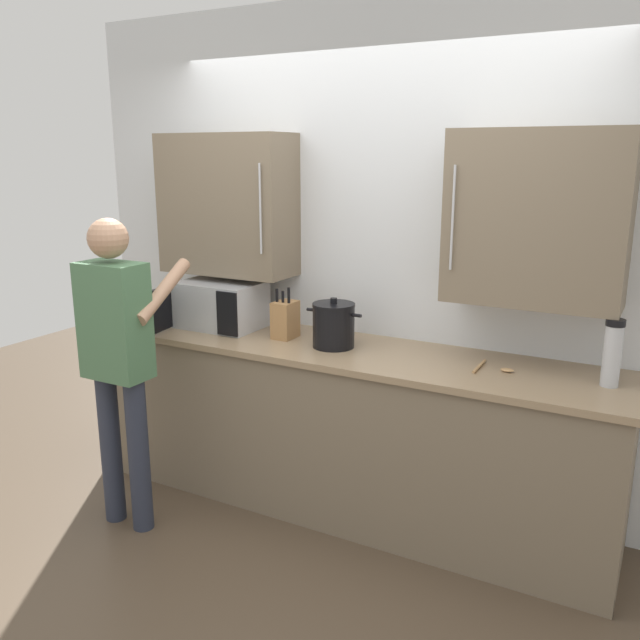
% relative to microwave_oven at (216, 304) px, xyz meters
% --- Properties ---
extents(ground_plane, '(9.13, 9.13, 0.00)m').
position_rel_microwave_oven_xyz_m(ground_plane, '(0.90, -0.67, -1.08)').
color(ground_plane, '#4C3D2D').
extents(back_wall_tiled, '(3.87, 0.44, 2.77)m').
position_rel_microwave_oven_xyz_m(back_wall_tiled, '(0.90, 0.28, 0.39)').
color(back_wall_tiled, silver).
rests_on(back_wall_tiled, ground_plane).
extents(counter_unit, '(2.90, 0.66, 0.94)m').
position_rel_microwave_oven_xyz_m(counter_unit, '(0.90, -0.03, -0.61)').
color(counter_unit, '#756651').
rests_on(counter_unit, ground_plane).
extents(microwave_oven, '(0.50, 0.69, 0.27)m').
position_rel_microwave_oven_xyz_m(microwave_oven, '(0.00, 0.00, 0.00)').
color(microwave_oven, '#B7BABF').
rests_on(microwave_oven, counter_unit).
extents(knife_block, '(0.11, 0.15, 0.30)m').
position_rel_microwave_oven_xyz_m(knife_block, '(0.49, -0.01, -0.03)').
color(knife_block, '#A37547').
rests_on(knife_block, counter_unit).
extents(wooden_spoon, '(0.18, 0.21, 0.02)m').
position_rel_microwave_oven_xyz_m(wooden_spoon, '(1.68, -0.03, -0.13)').
color(wooden_spoon, tan).
rests_on(wooden_spoon, counter_unit).
extents(stock_pot, '(0.32, 0.23, 0.27)m').
position_rel_microwave_oven_xyz_m(stock_pot, '(0.82, -0.04, -0.02)').
color(stock_pot, black).
rests_on(stock_pot, counter_unit).
extents(thermos_flask, '(0.08, 0.08, 0.31)m').
position_rel_microwave_oven_xyz_m(thermos_flask, '(2.19, -0.00, 0.02)').
color(thermos_flask, '#B7BABF').
rests_on(thermos_flask, counter_unit).
extents(person_figure, '(0.44, 0.56, 1.65)m').
position_rel_microwave_oven_xyz_m(person_figure, '(-0.06, -0.75, -0.09)').
color(person_figure, '#282D3D').
rests_on(person_figure, ground_plane).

